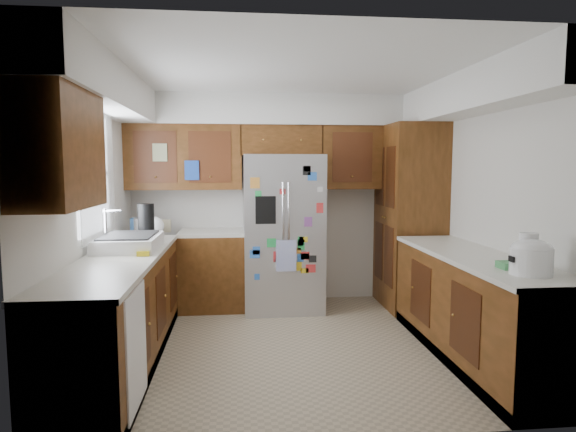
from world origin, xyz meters
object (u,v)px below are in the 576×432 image
object	(u,v)px
pantry	(409,217)
fridge	(283,233)
paper_towel	(528,253)
rice_cooker	(531,256)

from	to	relation	value
pantry	fridge	distance (m)	1.51
fridge	paper_towel	world-z (taller)	fridge
pantry	paper_towel	world-z (taller)	pantry
pantry	rice_cooker	distance (m)	2.40
rice_cooker	pantry	bearing A→B (deg)	89.99
paper_towel	rice_cooker	bearing A→B (deg)	-104.39
fridge	paper_towel	xyz separation A→B (m)	(1.52, -2.39, 0.16)
fridge	pantry	bearing A→B (deg)	-2.06
rice_cooker	paper_towel	bearing A→B (deg)	75.61
pantry	paper_towel	bearing A→B (deg)	-89.60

